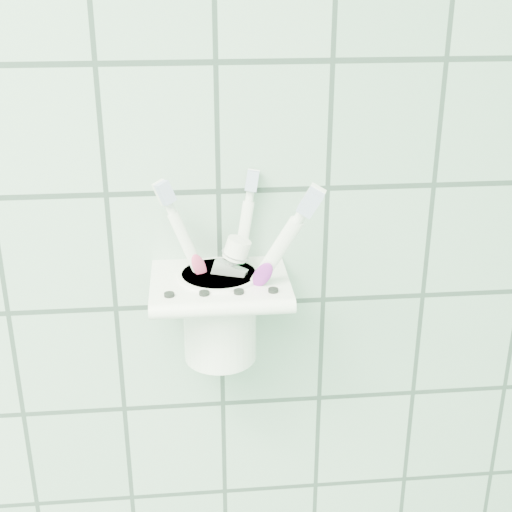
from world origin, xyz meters
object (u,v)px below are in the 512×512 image
at_px(holder_bracket, 220,286).
at_px(toothbrush_blue, 225,261).
at_px(toothpaste_tube, 203,285).
at_px(toothbrush_pink, 231,260).
at_px(toothbrush_orange, 215,245).
at_px(cup, 220,312).

height_order(holder_bracket, toothbrush_blue, toothbrush_blue).
xyz_separation_m(holder_bracket, toothpaste_tube, (-0.02, 0.00, -0.00)).
relative_size(toothbrush_pink, toothbrush_orange, 0.89).
bearing_deg(toothpaste_tube, cup, 25.82).
xyz_separation_m(toothbrush_blue, toothbrush_orange, (-0.01, -0.00, 0.02)).
height_order(holder_bracket, toothbrush_pink, toothbrush_pink).
bearing_deg(toothpaste_tube, toothbrush_orange, 63.30).
distance_m(holder_bracket, toothpaste_tube, 0.02).
distance_m(cup, toothpaste_tube, 0.03).
distance_m(cup, toothbrush_pink, 0.05).
height_order(toothbrush_orange, toothpaste_tube, toothbrush_orange).
xyz_separation_m(holder_bracket, toothbrush_pink, (0.01, 0.01, 0.02)).
bearing_deg(cup, holder_bracket, -83.82).
distance_m(toothbrush_orange, toothpaste_tube, 0.04).
xyz_separation_m(holder_bracket, cup, (-0.00, 0.00, -0.03)).
height_order(cup, toothbrush_blue, toothbrush_blue).
bearing_deg(cup, toothbrush_pink, 25.12).
bearing_deg(toothbrush_blue, toothbrush_pink, -44.75).
relative_size(cup, toothpaste_tube, 0.70).
bearing_deg(toothbrush_pink, toothpaste_tube, 160.09).
bearing_deg(cup, toothbrush_orange, 105.31).
distance_m(holder_bracket, toothbrush_orange, 0.04).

